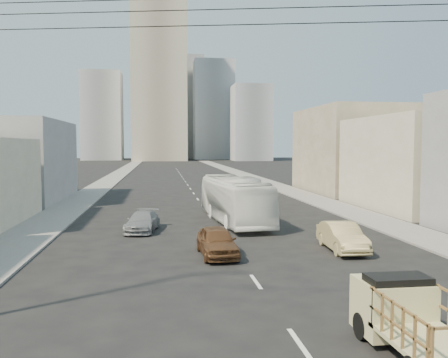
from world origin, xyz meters
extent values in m
cube|color=slate|center=(-11.75, 70.00, 0.06)|extent=(3.50, 180.00, 0.12)
cube|color=slate|center=(11.75, 70.00, 0.06)|extent=(3.50, 180.00, 0.12)
cube|color=silver|center=(0.00, 2.00, 0.01)|extent=(0.15, 2.00, 0.01)
cube|color=silver|center=(0.00, 8.00, 0.01)|extent=(0.15, 2.00, 0.01)
cube|color=silver|center=(0.00, 14.00, 0.01)|extent=(0.15, 2.00, 0.01)
cube|color=silver|center=(0.00, 20.00, 0.01)|extent=(0.15, 2.00, 0.01)
cube|color=silver|center=(0.00, 26.00, 0.01)|extent=(0.15, 2.00, 0.01)
cube|color=silver|center=(0.00, 32.00, 0.01)|extent=(0.15, 2.00, 0.01)
cube|color=silver|center=(0.00, 38.00, 0.01)|extent=(0.15, 2.00, 0.01)
cube|color=silver|center=(0.00, 44.00, 0.01)|extent=(0.15, 2.00, 0.01)
cube|color=silver|center=(0.00, 50.00, 0.01)|extent=(0.15, 2.00, 0.01)
cube|color=silver|center=(0.00, 56.00, 0.01)|extent=(0.15, 2.00, 0.01)
cube|color=silver|center=(0.00, 62.00, 0.01)|extent=(0.15, 2.00, 0.01)
cube|color=silver|center=(0.00, 68.00, 0.01)|extent=(0.15, 2.00, 0.01)
cube|color=silver|center=(0.00, 74.00, 0.01)|extent=(0.15, 2.00, 0.01)
cube|color=silver|center=(0.00, 80.00, 0.01)|extent=(0.15, 2.00, 0.01)
cube|color=silver|center=(0.00, 86.00, 0.01)|extent=(0.15, 2.00, 0.01)
cube|color=silver|center=(0.00, 92.00, 0.01)|extent=(0.15, 2.00, 0.01)
cube|color=silver|center=(0.00, 98.00, 0.01)|extent=(0.15, 2.00, 0.01)
cube|color=silver|center=(0.00, 104.00, 0.01)|extent=(0.15, 2.00, 0.01)
cube|color=#C8C086|center=(2.69, -0.10, 0.70)|extent=(1.90, 3.00, 0.12)
cube|color=#C8C086|center=(2.69, 1.90, 0.95)|extent=(1.90, 1.60, 1.50)
cube|color=black|center=(2.69, 1.65, 1.55)|extent=(1.70, 0.90, 0.70)
cylinder|color=black|center=(1.84, 2.00, 0.38)|extent=(0.25, 0.76, 0.76)
cylinder|color=black|center=(3.54, 2.00, 0.38)|extent=(0.25, 0.76, 0.76)
imported|color=white|center=(1.48, 23.01, 1.64)|extent=(3.74, 11.94, 3.27)
imported|color=brown|center=(-1.02, 12.70, 0.73)|extent=(1.94, 4.36, 1.46)
imported|color=tan|center=(5.62, 13.02, 0.73)|extent=(1.75, 4.51, 1.46)
imported|color=gray|center=(-4.96, 20.08, 0.63)|extent=(2.42, 4.55, 1.26)
cylinder|color=black|center=(0.00, 1.50, 9.00)|extent=(23.01, 5.02, 0.02)
cylinder|color=black|center=(0.00, 1.50, 8.60)|extent=(23.01, 5.02, 0.02)
cube|color=#BAB096|center=(19.50, 28.00, 4.00)|extent=(11.00, 14.00, 8.00)
cube|color=gray|center=(20.00, 44.00, 5.00)|extent=(12.00, 16.00, 10.00)
cube|color=gray|center=(-19.50, 39.00, 4.00)|extent=(12.00, 16.00, 8.00)
cube|color=#9F8F7B|center=(-4.00, 170.00, 30.00)|extent=(20.00, 20.00, 60.00)
cube|color=gray|center=(18.00, 185.00, 20.00)|extent=(16.00, 16.00, 40.00)
cube|color=gray|center=(-26.00, 180.00, 17.00)|extent=(15.00, 15.00, 34.00)
cube|color=gray|center=(6.00, 200.00, 22.00)|extent=(18.00, 18.00, 44.00)
cube|color=gray|center=(30.00, 165.00, 14.00)|extent=(14.00, 14.00, 28.00)
camera|label=1|loc=(-3.78, -10.44, 5.47)|focal=38.00mm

